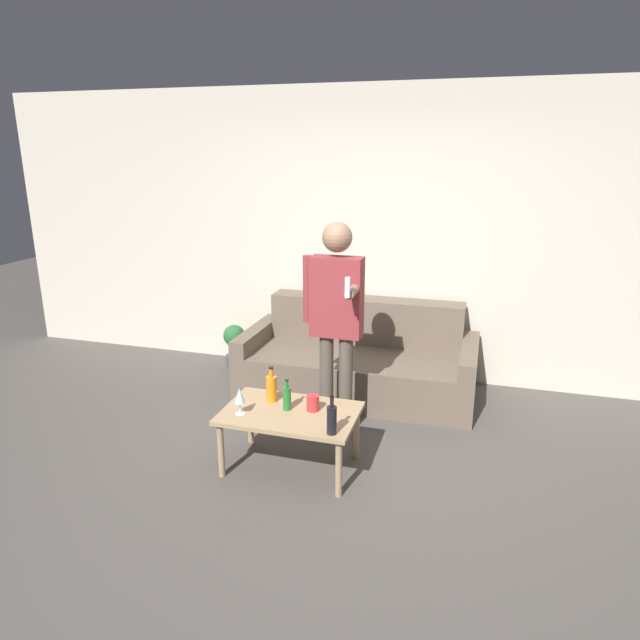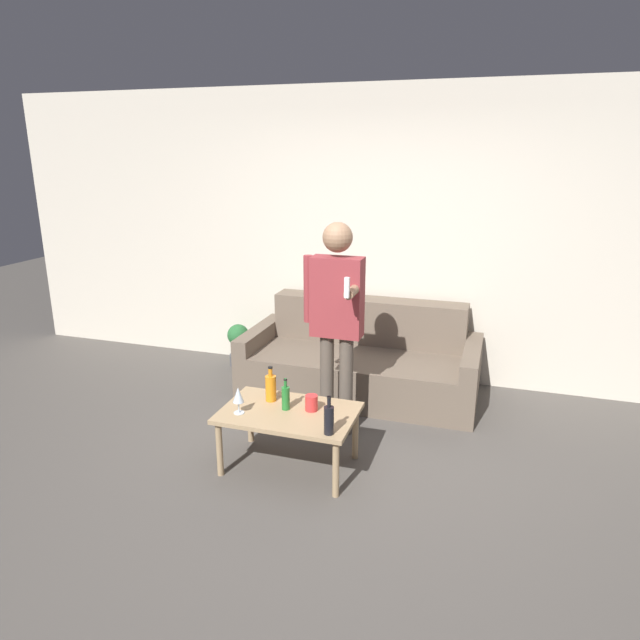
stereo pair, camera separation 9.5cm
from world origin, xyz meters
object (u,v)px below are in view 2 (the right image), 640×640
Objects in this scene: bottle_orange at (286,397)px; person_standing_front at (336,312)px; couch at (361,361)px; coffee_table at (289,417)px.

person_standing_front reaches higher than bottle_orange.
bottle_orange is at bearing -97.49° from couch.
couch is 2.27× the size of coffee_table.
person_standing_front is at bearing -89.91° from couch.
couch is 1.27× the size of person_standing_front.
coffee_table is 0.86m from person_standing_front.
bottle_orange is (-0.03, 0.02, 0.14)m from coffee_table.
couch is at bearing 90.09° from person_standing_front.
person_standing_front reaches higher than couch.
couch is 1.45m from bottle_orange.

